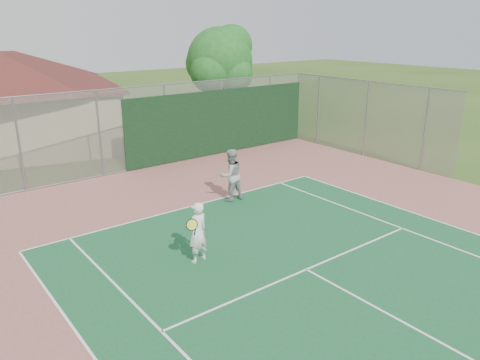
{
  "coord_description": "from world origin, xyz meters",
  "views": [
    {
      "loc": [
        -7.75,
        -0.86,
        5.86
      ],
      "look_at": [
        0.61,
        9.93,
        1.36
      ],
      "focal_mm": 35.0,
      "sensor_mm": 36.0,
      "label": 1
    }
  ],
  "objects": [
    {
      "name": "side_fence_right",
      "position": [
        10.0,
        12.5,
        1.75
      ],
      "size": [
        0.08,
        9.0,
        3.5
      ],
      "color": "gray",
      "rests_on": "ground"
    },
    {
      "name": "tree",
      "position": [
        7.73,
        20.8,
        3.93
      ],
      "size": [
        4.28,
        4.06,
        5.97
      ],
      "color": "#3A2815",
      "rests_on": "ground"
    },
    {
      "name": "back_fence",
      "position": [
        2.11,
        16.98,
        1.67
      ],
      "size": [
        20.08,
        0.11,
        3.53
      ],
      "color": "gray",
      "rests_on": "ground"
    },
    {
      "name": "player_grey_back",
      "position": [
        1.46,
        11.56,
        0.92
      ],
      "size": [
        0.91,
        0.72,
        1.84
      ],
      "rotation": [
        0.0,
        0.0,
        3.11
      ],
      "color": "#989A9D",
      "rests_on": "ground"
    },
    {
      "name": "player_white_front",
      "position": [
        -1.91,
        8.44,
        0.83
      ],
      "size": [
        0.85,
        0.68,
        1.63
      ],
      "rotation": [
        0.0,
        0.0,
        3.29
      ],
      "color": "white",
      "rests_on": "ground"
    }
  ]
}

